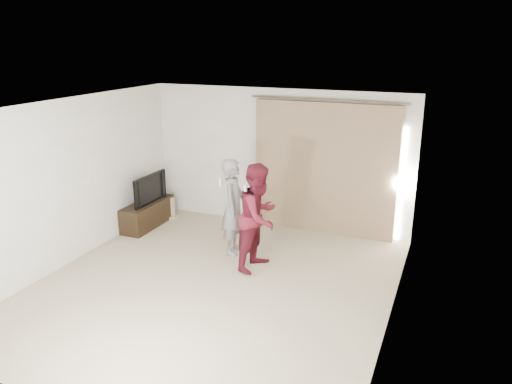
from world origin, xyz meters
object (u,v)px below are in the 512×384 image
person_man (234,207)px  person_woman (259,217)px  tv_console (148,214)px  tv (146,188)px

person_man → person_woman: bearing=-31.9°
person_man → person_woman: 0.71m
tv_console → person_man: bearing=-13.2°
tv → person_man: (2.04, -0.48, 0.05)m
tv_console → person_woman: size_ratio=0.74×
tv_console → person_man: 2.17m
tv_console → person_man: (2.04, -0.48, 0.57)m
tv_console → person_woman: (2.64, -0.85, 0.60)m
tv_console → tv: size_ratio=1.29×
tv → person_man: person_man is taller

